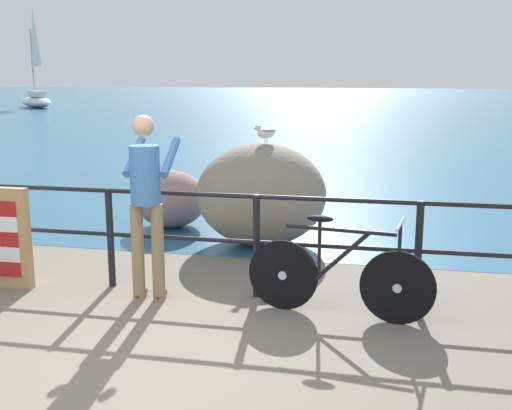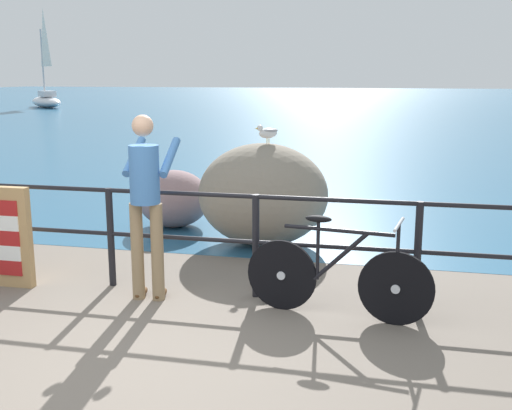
{
  "view_description": "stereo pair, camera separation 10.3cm",
  "coord_description": "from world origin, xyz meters",
  "px_view_note": "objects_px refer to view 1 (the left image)",
  "views": [
    {
      "loc": [
        1.95,
        -3.9,
        2.15
      ],
      "look_at": [
        0.67,
        2.21,
        0.83
      ],
      "focal_mm": 43.87,
      "sensor_mm": 36.0,
      "label": 1
    },
    {
      "loc": [
        2.05,
        -3.88,
        2.15
      ],
      "look_at": [
        0.67,
        2.21,
        0.83
      ],
      "focal_mm": 43.87,
      "sensor_mm": 36.0,
      "label": 2
    }
  ],
  "objects_px": {
    "seagull": "(266,132)",
    "sailboat": "(36,97)",
    "person_at_railing": "(147,199)",
    "breakwater_boulder_main": "(261,195)",
    "breakwater_boulder_left": "(171,199)",
    "bicycle": "(339,275)"
  },
  "relations": [
    {
      "from": "seagull",
      "to": "sailboat",
      "type": "xyz_separation_m",
      "value": [
        -20.56,
        29.12,
        -0.73
      ]
    },
    {
      "from": "person_at_railing",
      "to": "sailboat",
      "type": "relative_size",
      "value": 0.29
    },
    {
      "from": "breakwater_boulder_main",
      "to": "breakwater_boulder_left",
      "type": "bearing_deg",
      "value": 155.63
    },
    {
      "from": "person_at_railing",
      "to": "sailboat",
      "type": "xyz_separation_m",
      "value": [
        -19.84,
        31.32,
        -0.28
      ]
    },
    {
      "from": "sailboat",
      "to": "bicycle",
      "type": "bearing_deg",
      "value": 167.35
    },
    {
      "from": "breakwater_boulder_left",
      "to": "sailboat",
      "type": "distance_m",
      "value": 34.29
    },
    {
      "from": "breakwater_boulder_left",
      "to": "seagull",
      "type": "xyz_separation_m",
      "value": [
        1.49,
        -0.62,
        1.03
      ]
    },
    {
      "from": "seagull",
      "to": "sailboat",
      "type": "bearing_deg",
      "value": -99.85
    },
    {
      "from": "person_at_railing",
      "to": "sailboat",
      "type": "bearing_deg",
      "value": 28.73
    },
    {
      "from": "breakwater_boulder_left",
      "to": "sailboat",
      "type": "bearing_deg",
      "value": 123.79
    },
    {
      "from": "breakwater_boulder_left",
      "to": "seagull",
      "type": "bearing_deg",
      "value": -22.74
    },
    {
      "from": "bicycle",
      "to": "person_at_railing",
      "type": "height_order",
      "value": "person_at_railing"
    },
    {
      "from": "bicycle",
      "to": "breakwater_boulder_main",
      "type": "xyz_separation_m",
      "value": [
        -1.16,
        2.24,
        0.26
      ]
    },
    {
      "from": "breakwater_boulder_left",
      "to": "sailboat",
      "type": "relative_size",
      "value": 0.17
    },
    {
      "from": "bicycle",
      "to": "breakwater_boulder_left",
      "type": "xyz_separation_m",
      "value": [
        -2.6,
        2.9,
        0.02
      ]
    },
    {
      "from": "bicycle",
      "to": "seagull",
      "type": "xyz_separation_m",
      "value": [
        -1.11,
        2.27,
        1.05
      ]
    },
    {
      "from": "breakwater_boulder_left",
      "to": "seagull",
      "type": "height_order",
      "value": "seagull"
    },
    {
      "from": "bicycle",
      "to": "person_at_railing",
      "type": "relative_size",
      "value": 0.95
    },
    {
      "from": "breakwater_boulder_main",
      "to": "seagull",
      "type": "height_order",
      "value": "seagull"
    },
    {
      "from": "breakwater_boulder_left",
      "to": "seagull",
      "type": "distance_m",
      "value": 1.92
    },
    {
      "from": "breakwater_boulder_main",
      "to": "sailboat",
      "type": "height_order",
      "value": "sailboat"
    },
    {
      "from": "bicycle",
      "to": "seagull",
      "type": "distance_m",
      "value": 2.74
    }
  ]
}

